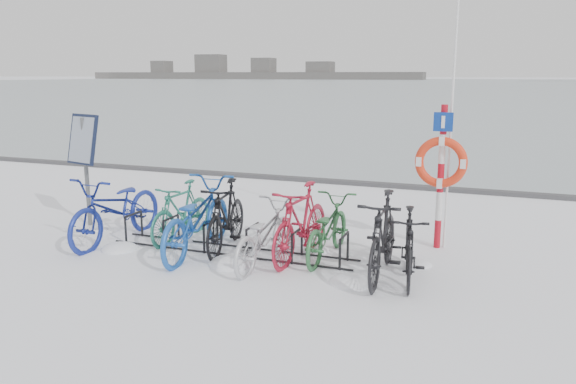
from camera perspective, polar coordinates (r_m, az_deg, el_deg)
The scene contains 17 objects.
ground at distance 8.83m, azimuth -5.74°, elevation -6.03°, with size 900.00×900.00×0.00m, color white.
ice_sheet at distance 162.58m, azimuth 19.62°, elevation 10.30°, with size 400.00×298.00×0.02m, color #A9B7BF.
quay_edge at distance 14.18m, azimuth 4.85°, elevation 1.06°, with size 400.00×0.25×0.10m, color #3F3F42.
bike_rack at distance 8.78m, azimuth -5.77°, elevation -4.91°, with size 4.00×0.48×0.46m.
info_board at distance 10.63m, azimuth -20.07°, elevation 4.39°, with size 0.71×0.41×2.02m.
lifebuoy_station at distance 8.93m, azimuth 15.32°, elevation 2.90°, with size 0.79×0.23×4.11m.
shoreline at distance 295.61m, azimuth -4.67°, elevation 11.90°, with size 180.00×12.00×9.50m.
bike_0 at distance 9.64m, azimuth -16.98°, elevation -1.39°, with size 0.77×2.21×1.16m, color navy.
bike_1 at distance 9.49m, azimuth -10.80°, elevation -1.77°, with size 0.47×1.67×1.00m, color #24745F.
bike_2 at distance 8.71m, azimuth -9.31°, elevation -2.39°, with size 0.78×2.23×1.17m, color #1C52AB.
bike_3 at distance 8.85m, azimuth -6.31°, elevation -2.26°, with size 0.52×1.85×1.11m, color black.
bike_4 at distance 8.11m, azimuth -2.46°, elevation -4.12°, with size 0.63×1.80×0.95m, color #B0B2B8.
bike_5 at distance 8.36m, azimuth 1.31°, elevation -2.89°, with size 0.54×1.91×1.15m, color maroon.
bike_6 at distance 8.45m, azimuth 3.98°, elevation -3.48°, with size 0.63×1.81×0.95m, color #2B6537.
bike_7 at distance 7.71m, azimuth 9.62°, elevation -4.24°, with size 0.55×1.96×1.18m, color black.
bike_8 at distance 7.69m, azimuth 12.19°, elevation -5.16°, with size 0.46×1.63×0.98m, color black.
snow_drifts at distance 8.60m, azimuth -5.83°, elevation -6.54°, with size 6.03×1.67×0.23m.
Camera 1 is at (3.77, -7.51, 2.71)m, focal length 35.00 mm.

